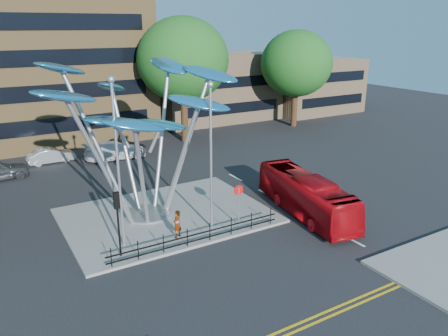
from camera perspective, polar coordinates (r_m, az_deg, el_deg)
ground at (r=22.79m, az=1.00°, el=-11.21°), size 120.00×120.00×0.00m
traffic_island at (r=27.14m, az=-7.51°, el=-6.16°), size 12.00×9.00×0.15m
double_yellow_near at (r=18.77m, az=11.18°, el=-18.73°), size 40.00×0.12×0.01m
double_yellow_far at (r=18.60m, az=11.83°, el=-19.17°), size 40.00×0.12×0.01m
low_building_near at (r=54.32m, az=-1.21°, el=10.52°), size 15.00×8.00×8.00m
low_building_far at (r=60.92m, az=11.49°, el=10.52°), size 12.00×8.00×7.00m
tree_right at (r=43.17m, az=-5.39°, el=13.88°), size 8.80×8.80×12.11m
tree_far at (r=50.83m, az=9.43°, el=13.29°), size 8.00×8.00×10.81m
leaf_sculpture at (r=25.39m, az=-10.99°, el=8.06°), size 12.72×9.54×9.51m
street_lamp_left at (r=22.03m, az=-13.84°, el=2.30°), size 0.36×0.36×8.80m
street_lamp_right at (r=23.51m, az=-1.73°, el=3.15°), size 0.36×0.36×8.30m
traffic_light_island at (r=21.89m, az=-13.77°, el=-5.42°), size 0.28×0.18×3.42m
no_entry_sign_island at (r=24.89m, az=1.91°, el=-3.95°), size 0.60×0.10×2.45m
pedestrian_railing_front at (r=23.40m, az=-3.31°, el=-8.87°), size 10.00×0.06×1.00m
red_bus at (r=27.36m, az=10.59°, el=-3.47°), size 3.53×9.14×2.48m
pedestrian at (r=23.94m, az=-6.13°, el=-7.28°), size 0.69×0.62×1.57m
parked_car_mid at (r=39.91m, az=-21.67°, el=1.51°), size 3.94×1.52×1.28m
parked_car_right at (r=39.38m, az=-14.00°, el=2.26°), size 5.36×2.26×1.54m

